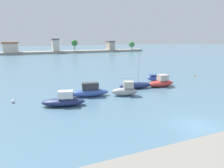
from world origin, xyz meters
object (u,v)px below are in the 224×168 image
Objects in this scene: moored_boat_2 at (125,90)px; mooring_buoy_1 at (13,101)px; moored_boat_3 at (136,85)px; moored_boat_5 at (158,78)px; moored_boat_0 at (64,101)px; mooring_buoy_2 at (195,75)px; moored_boat_4 at (161,82)px; moored_boat_1 at (89,92)px.

mooring_buoy_1 is at bearing -171.18° from moored_boat_2.
moored_boat_2 is at bearing -9.95° from mooring_buoy_1.
moored_boat_3 reaches higher than moored_boat_5.
moored_boat_2 is at bearing 21.32° from moored_boat_0.
moored_boat_5 reaches higher than mooring_buoy_1.
moored_boat_3 is at bearing -165.40° from mooring_buoy_2.
moored_boat_4 is (16.20, 3.46, 0.07)m from moored_boat_0.
moored_boat_2 reaches higher than moored_boat_1.
moored_boat_2 is at bearing -160.53° from moored_boat_4.
moored_boat_3 reaches higher than moored_boat_4.
moored_boat_4 is at bearing -0.05° from mooring_buoy_1.
moored_boat_3 reaches higher than mooring_buoy_2.
mooring_buoy_1 is (-21.77, 0.02, -0.47)m from moored_boat_4.
moored_boat_4 is at bearing 13.86° from moored_boat_1.
moored_boat_1 is (3.83, 2.59, 0.06)m from moored_boat_0.
moored_boat_5 is 14.18× the size of mooring_buoy_2.
moored_boat_1 is at bearing -147.76° from moored_boat_5.
moored_boat_0 is 0.94× the size of moored_boat_1.
moored_boat_1 reaches higher than moored_boat_5.
mooring_buoy_1 is at bearing -156.55° from moored_boat_5.
moored_boat_2 reaches higher than moored_boat_5.
moored_boat_3 is at bearing 19.10° from moored_boat_1.
moored_boat_0 is at bearing -136.10° from moored_boat_1.
moored_boat_4 is (7.69, 2.45, -0.06)m from moored_boat_2.
moored_boat_3 reaches higher than moored_boat_0.
moored_boat_2 is 9.20× the size of mooring_buoy_1.
moored_boat_2 is 8.07m from moored_boat_4.
moored_boat_2 reaches higher than moored_boat_4.
mooring_buoy_2 is at bearing 30.69° from moored_boat_0.
moored_boat_4 reaches higher than moored_boat_1.
moored_boat_5 is at bearing 51.01° from moored_boat_2.
moored_boat_0 is 29.48m from mooring_buoy_2.
moored_boat_3 is at bearing 60.30° from moored_boat_2.
mooring_buoy_2 is (12.11, 4.73, -0.52)m from moored_boat_4.
moored_boat_1 is 1.15× the size of moored_boat_4.
moored_boat_3 reaches higher than mooring_buoy_1.
moored_boat_2 reaches higher than mooring_buoy_1.
mooring_buoy_2 is at bearing 23.13° from moored_boat_4.
moored_boat_5 is at bearing 36.02° from moored_boat_0.
moored_boat_1 is 1.47× the size of moored_boat_2.
moored_boat_4 reaches higher than mooring_buoy_2.
moored_boat_1 is at bearing -179.87° from moored_boat_2.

